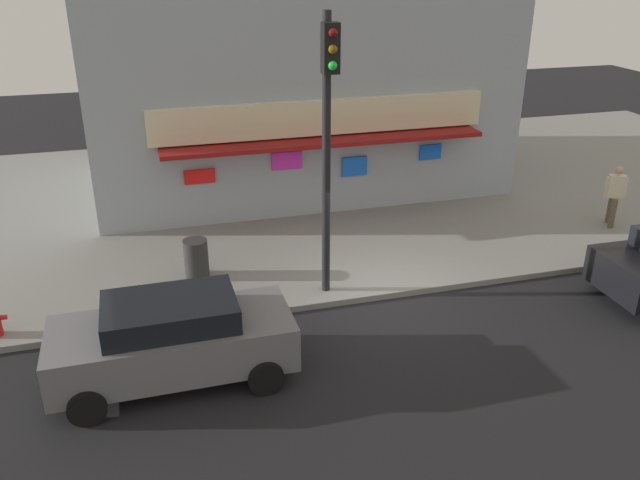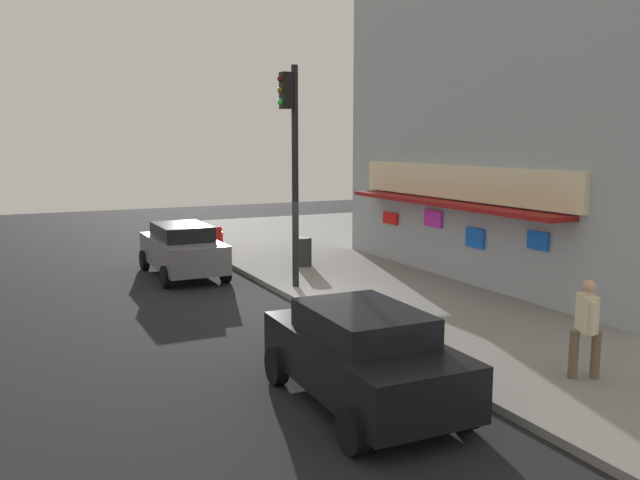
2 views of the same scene
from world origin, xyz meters
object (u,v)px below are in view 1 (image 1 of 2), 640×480
Objects in this scene: trash_can at (196,258)px; parked_car_grey at (173,339)px; pedestrian at (615,193)px; traffic_light at (328,125)px.

parked_car_grey is at bearing -101.82° from trash_can.
pedestrian is 12.75m from parked_car_grey.
parked_car_grey is (-3.51, -2.19, -3.10)m from traffic_light.
traffic_light is at bearing 31.99° from parked_car_grey.
traffic_light is 9.27m from pedestrian.
pedestrian is 0.40× the size of parked_car_grey.
pedestrian reaches higher than trash_can.
parked_car_grey is (-12.17, -3.80, -0.23)m from pedestrian.
pedestrian is at bearing 10.55° from traffic_light.
trash_can is 3.83m from parked_car_grey.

